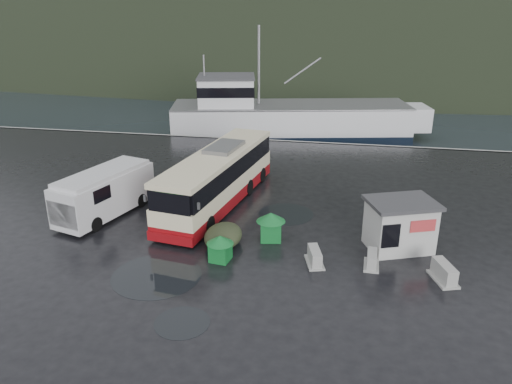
% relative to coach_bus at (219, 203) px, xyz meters
% --- Properties ---
extents(ground, '(160.00, 160.00, 0.00)m').
position_rel_coach_bus_xyz_m(ground, '(0.78, -4.34, 0.00)').
color(ground, black).
rests_on(ground, ground).
extents(harbor_water, '(300.00, 180.00, 0.02)m').
position_rel_coach_bus_xyz_m(harbor_water, '(0.78, 105.66, 0.00)').
color(harbor_water, black).
rests_on(harbor_water, ground).
extents(quay_edge, '(160.00, 0.60, 1.50)m').
position_rel_coach_bus_xyz_m(quay_edge, '(0.78, 15.66, 0.00)').
color(quay_edge, '#999993').
rests_on(quay_edge, ground).
extents(headland, '(780.00, 540.00, 570.00)m').
position_rel_coach_bus_xyz_m(headland, '(10.78, 245.66, 0.00)').
color(headland, black).
rests_on(headland, ground).
extents(coach_bus, '(5.19, 13.13, 3.62)m').
position_rel_coach_bus_xyz_m(coach_bus, '(0.00, 0.00, 0.00)').
color(coach_bus, beige).
rests_on(coach_bus, ground).
extents(white_van, '(4.10, 7.13, 2.83)m').
position_rel_coach_bus_xyz_m(white_van, '(-6.22, -2.99, 0.00)').
color(white_van, silver).
rests_on(white_van, ground).
extents(waste_bin_left, '(1.11, 1.11, 1.35)m').
position_rel_coach_bus_xyz_m(waste_bin_left, '(1.93, -7.18, 0.00)').
color(waste_bin_left, '#116528').
rests_on(waste_bin_left, ground).
extents(waste_bin_right, '(1.30, 1.30, 1.57)m').
position_rel_coach_bus_xyz_m(waste_bin_right, '(4.04, -4.43, 0.00)').
color(waste_bin_right, '#116528').
rests_on(waste_bin_right, ground).
extents(dome_tent, '(2.00, 2.77, 1.07)m').
position_rel_coach_bus_xyz_m(dome_tent, '(1.66, -5.54, 0.00)').
color(dome_tent, '#2E3520').
rests_on(dome_tent, ground).
extents(ticket_kiosk, '(4.10, 3.63, 2.66)m').
position_rel_coach_bus_xyz_m(ticket_kiosk, '(10.74, -4.21, 0.00)').
color(ticket_kiosk, '#BBBBB7').
rests_on(ticket_kiosk, ground).
extents(jersey_barrier_a, '(0.78, 1.48, 0.72)m').
position_rel_coach_bus_xyz_m(jersey_barrier_a, '(9.34, -6.42, 0.00)').
color(jersey_barrier_a, '#999993').
rests_on(jersey_barrier_a, ground).
extents(jersey_barrier_b, '(1.15, 1.70, 0.78)m').
position_rel_coach_bus_xyz_m(jersey_barrier_b, '(6.58, -6.66, 0.00)').
color(jersey_barrier_b, '#999993').
rests_on(jersey_barrier_b, ground).
extents(jersey_barrier_c, '(1.35, 1.90, 0.86)m').
position_rel_coach_bus_xyz_m(jersey_barrier_c, '(12.58, -7.16, 0.00)').
color(jersey_barrier_c, '#999993').
rests_on(jersey_barrier_c, ground).
extents(fishing_trawler, '(29.15, 11.95, 11.39)m').
position_rel_coach_bus_xyz_m(fishing_trawler, '(1.93, 22.24, 0.00)').
color(fishing_trawler, silver).
rests_on(fishing_trawler, ground).
extents(puddles, '(8.92, 14.44, 0.01)m').
position_rel_coach_bus_xyz_m(puddles, '(1.39, -6.85, 0.01)').
color(puddles, black).
rests_on(puddles, ground).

